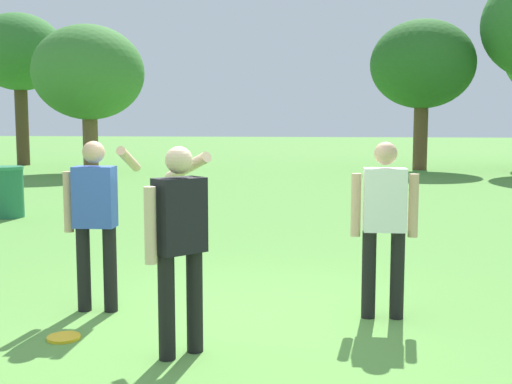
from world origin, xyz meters
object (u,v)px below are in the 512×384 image
frisbee (64,337)px  tree_tall_left (19,54)px  person_thrower (96,212)px  tree_far_right (422,65)px  person_catcher (384,218)px  person_bystander (179,234)px  tree_broad_center (89,73)px  trash_can_beside_table (8,192)px

frisbee → tree_tall_left: size_ratio=0.05×
tree_tall_left → person_thrower: bearing=-61.7°
person_thrower → tree_far_right: size_ratio=0.31×
person_thrower → tree_tall_left: tree_tall_left is taller
person_catcher → frisbee: person_catcher is taller
person_bystander → tree_broad_center: size_ratio=0.33×
trash_can_beside_table → person_catcher: bearing=-39.9°
tree_far_right → person_bystander: bearing=-102.7°
tree_broad_center → tree_far_right: tree_far_right is taller
tree_tall_left → tree_far_right: tree_tall_left is taller
person_catcher → tree_tall_left: 22.71m
person_catcher → trash_can_beside_table: size_ratio=1.71×
tree_far_right → tree_tall_left: bearing=178.2°
person_bystander → tree_far_right: tree_far_right is taller
person_catcher → frisbee: bearing=-161.5°
person_bystander → tree_broad_center: tree_broad_center is taller
person_thrower → trash_can_beside_table: bearing=124.5°
frisbee → tree_broad_center: bearing=110.2°
tree_far_right → person_thrower: bearing=-106.6°
tree_broad_center → person_thrower: bearing=-68.8°
person_thrower → frisbee: person_thrower is taller
person_catcher → person_bystander: same height
trash_can_beside_table → person_thrower: bearing=-55.5°
person_thrower → person_catcher: 2.71m
person_catcher → frisbee: (-2.71, -0.91, -0.93)m
trash_can_beside_table → tree_broad_center: 10.68m
person_thrower → frisbee: (0.00, -0.82, -0.95)m
tree_tall_left → frisbee: bearing=-62.8°
person_catcher → tree_broad_center: size_ratio=0.33×
trash_can_beside_table → tree_tall_left: size_ratio=0.16×
tree_tall_left → person_catcher: bearing=-55.5°
person_thrower → person_bystander: 1.51m
person_bystander → frisbee: size_ratio=5.91×
person_thrower → tree_tall_left: (-9.99, 18.59, 3.42)m
trash_can_beside_table → tree_broad_center: size_ratio=0.19×
person_catcher → person_bystander: bearing=-145.1°
person_bystander → tree_broad_center: bearing=113.1°
person_thrower → tree_far_right: tree_far_right is taller
person_thrower → tree_far_right: bearing=73.4°
tree_tall_left → person_bystander: bearing=-60.6°
tree_broad_center → tree_far_right: bearing=12.5°
person_thrower → tree_broad_center: 16.87m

